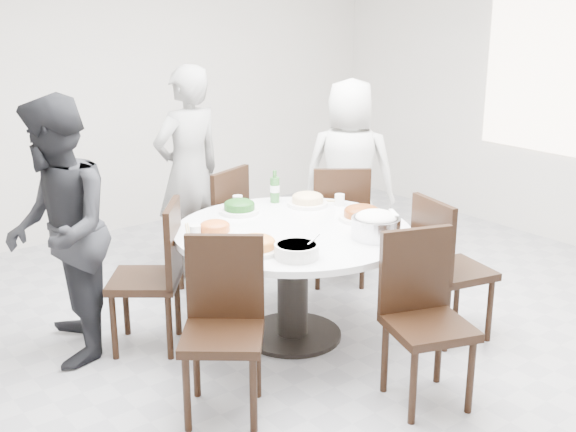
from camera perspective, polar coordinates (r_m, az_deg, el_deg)
floor at (r=4.79m, az=2.71°, el=-9.76°), size 6.00×6.00×0.01m
wall_back at (r=6.87m, az=-13.83°, el=10.23°), size 6.00×0.01×2.80m
dining_table at (r=4.67m, az=0.38°, el=-5.37°), size 1.50×1.50×0.75m
chair_ne at (r=5.57m, az=4.01°, el=-0.57°), size 0.59×0.59×0.95m
chair_n at (r=5.48m, az=-6.10°, el=-0.94°), size 0.54×0.54×0.95m
chair_nw at (r=4.60m, az=-11.27°, el=-4.75°), size 0.59×0.59×0.95m
chair_sw at (r=3.82m, az=-5.21°, el=-9.16°), size 0.59×0.59×0.95m
chair_s at (r=3.98m, az=11.10°, el=-8.30°), size 0.54×0.54×0.95m
chair_se at (r=4.78m, az=13.03°, el=-4.01°), size 0.50×0.50×0.95m
diner_right at (r=5.90m, az=4.86°, el=3.37°), size 0.87×0.88×1.54m
diner_middle at (r=5.67m, az=-7.85°, el=3.39°), size 0.64×0.46×1.67m
diner_left at (r=4.49m, az=-17.70°, el=-1.21°), size 0.85×0.95×1.62m
dish_greens at (r=4.87m, az=-3.86°, el=0.63°), size 0.27×0.27×0.07m
dish_pale at (r=5.03m, az=1.55°, el=1.24°), size 0.28×0.28×0.08m
dish_orange at (r=4.43m, az=-5.79°, el=-1.12°), size 0.24×0.24×0.06m
dish_redbrown at (r=4.73m, az=5.85°, el=0.12°), size 0.30×0.30×0.07m
dish_tofu at (r=4.13m, az=-2.56°, el=-2.35°), size 0.29×0.29×0.08m
rice_bowl at (r=4.38m, az=6.95°, el=-0.93°), size 0.30×0.30×0.13m
soup_bowl at (r=4.04m, az=0.69°, el=-2.77°), size 0.25×0.25×0.08m
beverage_bottle at (r=5.09m, az=-1.05°, el=2.35°), size 0.07×0.07×0.23m
tea_cups at (r=5.02m, az=-3.71°, el=1.19°), size 0.07×0.07×0.08m
chopsticks at (r=5.09m, az=-4.15°, el=1.02°), size 0.24×0.04×0.01m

